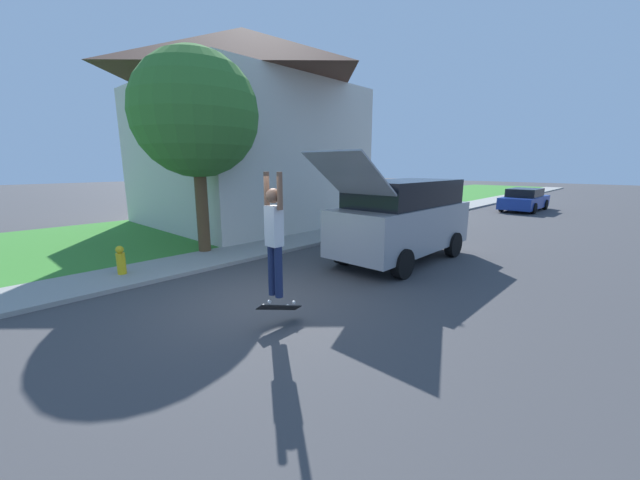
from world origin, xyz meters
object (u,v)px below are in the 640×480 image
skateboarder (274,233)px  skateboard (279,307)px  car_down_street (524,200)px  suv_parked (402,218)px  lawn_tree_near (196,115)px  fire_hydrant (121,260)px

skateboarder → skateboard: size_ratio=2.69×
car_down_street → skateboard: size_ratio=5.91×
suv_parked → skateboard: size_ratio=7.19×
lawn_tree_near → suv_parked: (4.76, 3.47, -2.85)m
car_down_street → fire_hydrant: car_down_street is taller
car_down_street → skateboarder: skateboarder is taller
lawn_tree_near → car_down_street: size_ratio=1.30×
car_down_street → skateboarder: (1.38, -20.30, 0.96)m
fire_hydrant → car_down_street: bearing=80.9°
lawn_tree_near → car_down_street: lawn_tree_near is taller
car_down_street → lawn_tree_near: bearing=-102.5°
car_down_street → fire_hydrant: 21.42m
skateboarder → skateboard: (-0.02, 0.09, -1.28)m
suv_parked → skateboard: suv_parked is taller
lawn_tree_near → car_down_street: bearing=77.5°
lawn_tree_near → skateboarder: lawn_tree_near is taller
skateboarder → suv_parked: bearing=98.0°
car_down_street → skateboarder: bearing=-86.1°
skateboarder → fire_hydrant: skateboarder is taller
lawn_tree_near → skateboarder: (5.49, -1.74, -2.47)m
lawn_tree_near → skateboard: size_ratio=7.70×
suv_parked → fire_hydrant: (-4.02, -6.05, -0.79)m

